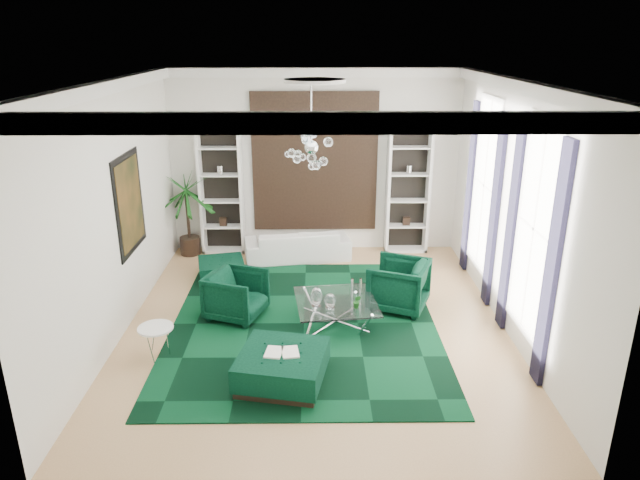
{
  "coord_description": "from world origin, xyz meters",
  "views": [
    {
      "loc": [
        -0.02,
        -8.23,
        4.39
      ],
      "look_at": [
        0.08,
        0.5,
        1.25
      ],
      "focal_mm": 32.0,
      "sensor_mm": 36.0,
      "label": 1
    }
  ],
  "objects_px": {
    "armchair_left": "(236,295)",
    "coffee_table": "(336,313)",
    "palm": "(187,203)",
    "armchair_right": "(398,285)",
    "side_table": "(157,343)",
    "ottoman_side": "(222,270)",
    "ottoman_front": "(282,367)",
    "sofa": "(297,244)"
  },
  "relations": [
    {
      "from": "ottoman_side",
      "to": "ottoman_front",
      "type": "xyz_separation_m",
      "value": [
        1.33,
        -3.45,
        0.04
      ]
    },
    {
      "from": "armchair_right",
      "to": "palm",
      "type": "bearing_deg",
      "value": -100.65
    },
    {
      "from": "ottoman_side",
      "to": "side_table",
      "type": "relative_size",
      "value": 1.65
    },
    {
      "from": "sofa",
      "to": "armchair_right",
      "type": "height_order",
      "value": "armchair_right"
    },
    {
      "from": "armchair_left",
      "to": "side_table",
      "type": "xyz_separation_m",
      "value": [
        -0.98,
        -1.27,
        -0.15
      ]
    },
    {
      "from": "armchair_right",
      "to": "ottoman_front",
      "type": "height_order",
      "value": "armchair_right"
    },
    {
      "from": "armchair_right",
      "to": "ottoman_front",
      "type": "relative_size",
      "value": 0.84
    },
    {
      "from": "ottoman_front",
      "to": "palm",
      "type": "height_order",
      "value": "palm"
    },
    {
      "from": "armchair_left",
      "to": "coffee_table",
      "type": "relative_size",
      "value": 0.69
    },
    {
      "from": "armchair_right",
      "to": "ottoman_front",
      "type": "distance_m",
      "value": 2.88
    },
    {
      "from": "sofa",
      "to": "ottoman_front",
      "type": "height_order",
      "value": "sofa"
    },
    {
      "from": "armchair_left",
      "to": "ottoman_side",
      "type": "xyz_separation_m",
      "value": [
        -0.49,
        1.55,
        -0.21
      ]
    },
    {
      "from": "coffee_table",
      "to": "side_table",
      "type": "distance_m",
      "value": 2.77
    },
    {
      "from": "sofa",
      "to": "side_table",
      "type": "height_order",
      "value": "sofa"
    },
    {
      "from": "side_table",
      "to": "armchair_right",
      "type": "bearing_deg",
      "value": 23.09
    },
    {
      "from": "armchair_left",
      "to": "ottoman_side",
      "type": "relative_size",
      "value": 1.04
    },
    {
      "from": "side_table",
      "to": "palm",
      "type": "bearing_deg",
      "value": 95.15
    },
    {
      "from": "sofa",
      "to": "coffee_table",
      "type": "bearing_deg",
      "value": 93.4
    },
    {
      "from": "armchair_right",
      "to": "coffee_table",
      "type": "xyz_separation_m",
      "value": [
        -1.08,
        -0.61,
        -0.21
      ]
    },
    {
      "from": "ottoman_side",
      "to": "side_table",
      "type": "xyz_separation_m",
      "value": [
        -0.49,
        -2.82,
        0.06
      ]
    },
    {
      "from": "armchair_right",
      "to": "ottoman_side",
      "type": "distance_m",
      "value": 3.43
    },
    {
      "from": "armchair_left",
      "to": "armchair_right",
      "type": "relative_size",
      "value": 0.93
    },
    {
      "from": "armchair_right",
      "to": "side_table",
      "type": "bearing_deg",
      "value": -44.88
    },
    {
      "from": "armchair_left",
      "to": "ottoman_side",
      "type": "height_order",
      "value": "armchair_left"
    },
    {
      "from": "palm",
      "to": "coffee_table",
      "type": "bearing_deg",
      "value": -47.18
    },
    {
      "from": "armchair_right",
      "to": "ottoman_side",
      "type": "bearing_deg",
      "value": -89.5
    },
    {
      "from": "ottoman_side",
      "to": "ottoman_front",
      "type": "relative_size",
      "value": 0.75
    },
    {
      "from": "armchair_right",
      "to": "palm",
      "type": "height_order",
      "value": "palm"
    },
    {
      "from": "ottoman_front",
      "to": "side_table",
      "type": "xyz_separation_m",
      "value": [
        -1.83,
        0.63,
        0.02
      ]
    },
    {
      "from": "armchair_left",
      "to": "ottoman_front",
      "type": "relative_size",
      "value": 0.78
    },
    {
      "from": "ottoman_front",
      "to": "sofa",
      "type": "bearing_deg",
      "value": 88.98
    },
    {
      "from": "armchair_left",
      "to": "palm",
      "type": "xyz_separation_m",
      "value": [
        -1.36,
        2.89,
        0.74
      ]
    },
    {
      "from": "armchair_left",
      "to": "ottoman_front",
      "type": "xyz_separation_m",
      "value": [
        0.84,
        -1.9,
        -0.17
      ]
    },
    {
      "from": "armchair_right",
      "to": "side_table",
      "type": "relative_size",
      "value": 1.86
    },
    {
      "from": "sofa",
      "to": "coffee_table",
      "type": "relative_size",
      "value": 1.71
    },
    {
      "from": "sofa",
      "to": "palm",
      "type": "relative_size",
      "value": 0.94
    },
    {
      "from": "ottoman_front",
      "to": "palm",
      "type": "xyz_separation_m",
      "value": [
        -2.2,
        4.79,
        0.91
      ]
    },
    {
      "from": "ottoman_side",
      "to": "armchair_right",
      "type": "bearing_deg",
      "value": -21.53
    },
    {
      "from": "side_table",
      "to": "palm",
      "type": "height_order",
      "value": "palm"
    },
    {
      "from": "coffee_table",
      "to": "ottoman_side",
      "type": "xyz_separation_m",
      "value": [
        -2.11,
        1.87,
        -0.03
      ]
    },
    {
      "from": "ottoman_side",
      "to": "armchair_left",
      "type": "bearing_deg",
      "value": -72.53
    },
    {
      "from": "coffee_table",
      "to": "ottoman_front",
      "type": "relative_size",
      "value": 1.13
    }
  ]
}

